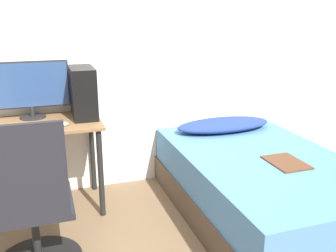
{
  "coord_description": "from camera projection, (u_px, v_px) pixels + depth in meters",
  "views": [
    {
      "loc": [
        -0.32,
        -1.91,
        1.57
      ],
      "look_at": [
        0.54,
        0.64,
        0.75
      ],
      "focal_mm": 40.0,
      "sensor_mm": 36.0,
      "label": 1
    }
  ],
  "objects": [
    {
      "name": "keyboard",
      "position": [
        29.0,
        127.0,
        2.77
      ],
      "size": [
        0.41,
        0.14,
        0.02
      ],
      "color": "silver",
      "rests_on": "desk"
    },
    {
      "name": "pillow",
      "position": [
        224.0,
        125.0,
        3.47
      ],
      "size": [
        0.91,
        0.36,
        0.11
      ],
      "color": "navy",
      "rests_on": "bed"
    },
    {
      "name": "mouse",
      "position": [
        65.0,
        124.0,
        2.85
      ],
      "size": [
        0.06,
        0.09,
        0.02
      ],
      "color": "silver",
      "rests_on": "desk"
    },
    {
      "name": "desk",
      "position": [
        37.0,
        138.0,
        2.93
      ],
      "size": [
        1.0,
        0.59,
        0.75
      ],
      "color": "brown",
      "rests_on": "ground_plane"
    },
    {
      "name": "pc_tower",
      "position": [
        83.0,
        92.0,
        3.02
      ],
      "size": [
        0.19,
        0.39,
        0.41
      ],
      "color": "black",
      "rests_on": "desk"
    },
    {
      "name": "wall_back",
      "position": [
        81.0,
        52.0,
        3.16
      ],
      "size": [
        8.0,
        0.05,
        2.5
      ],
      "color": "silver",
      "rests_on": "ground_plane"
    },
    {
      "name": "office_chair",
      "position": [
        33.0,
        217.0,
        2.26
      ],
      "size": [
        0.55,
        0.55,
        1.02
      ],
      "color": "black",
      "rests_on": "ground_plane"
    },
    {
      "name": "monitor",
      "position": [
        30.0,
        88.0,
        2.98
      ],
      "size": [
        0.61,
        0.21,
        0.46
      ],
      "color": "black",
      "rests_on": "desk"
    },
    {
      "name": "bed",
      "position": [
        261.0,
        187.0,
        2.94
      ],
      "size": [
        1.19,
        1.9,
        0.51
      ],
      "color": "#4C3D2D",
      "rests_on": "ground_plane"
    },
    {
      "name": "magazine",
      "position": [
        286.0,
        162.0,
        2.73
      ],
      "size": [
        0.24,
        0.32,
        0.01
      ],
      "color": "#56331E",
      "rests_on": "bed"
    }
  ]
}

